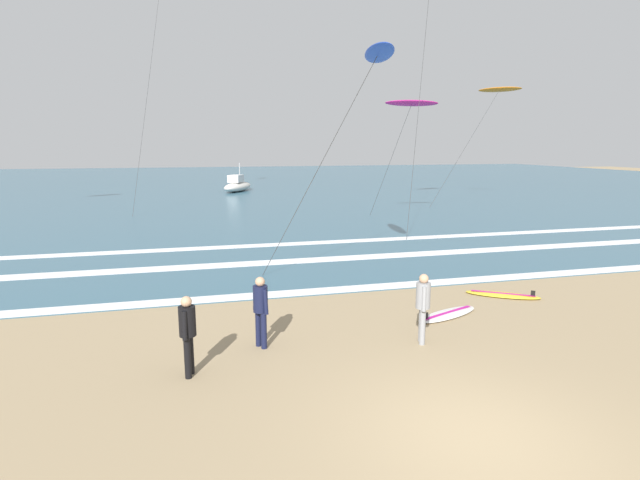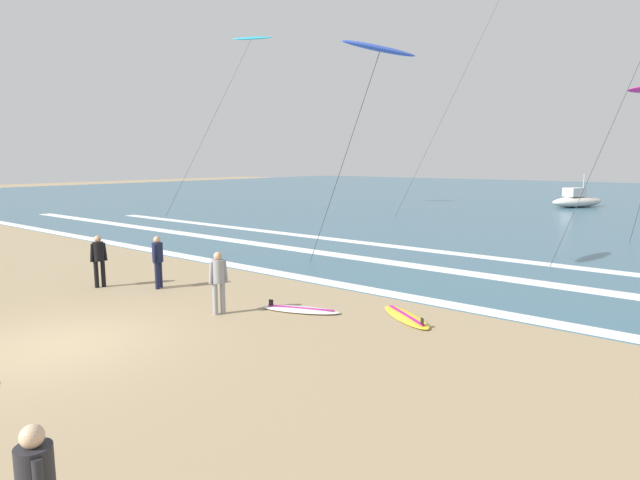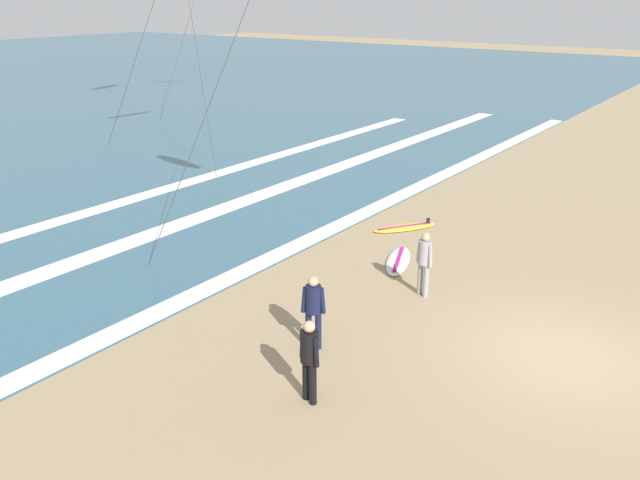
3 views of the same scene
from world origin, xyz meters
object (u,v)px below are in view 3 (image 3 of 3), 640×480
surfer_mid_group (313,306)px  surfboard_left_pile (398,261)px  surfboard_right_spare (404,227)px  surfer_right_near (309,354)px  surfer_left_near (424,258)px

surfer_mid_group → surfboard_left_pile: surfer_mid_group is taller
surfboard_left_pile → surfboard_right_spare: bearing=25.4°
surfer_right_near → surfboard_left_pile: (6.51, 1.88, -0.91)m
surfer_mid_group → surfboard_left_pile: size_ratio=0.74×
surfboard_left_pile → surfer_left_near: bearing=-134.3°
surfer_left_near → surfboard_left_pile: surfer_left_near is taller
surfboard_right_spare → surfer_mid_group: bearing=-165.0°
surfer_mid_group → surfboard_right_spare: size_ratio=0.77×
surfer_right_near → surfer_left_near: size_ratio=1.00×
surfer_right_near → surfboard_right_spare: size_ratio=0.77×
surfer_right_near → surfboard_left_pile: size_ratio=0.74×
surfer_left_near → surfboard_left_pile: 2.26m
surfboard_left_pile → surfer_mid_group: bearing=-170.5°
surfboard_left_pile → surfer_right_near: bearing=-163.9°
surfboard_left_pile → surfboard_right_spare: 2.69m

